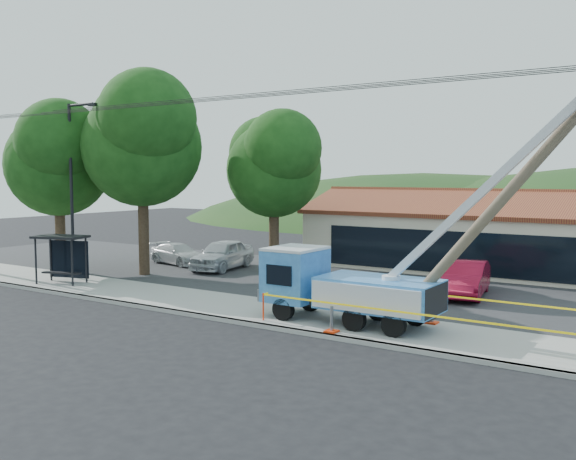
# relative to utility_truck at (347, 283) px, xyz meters

# --- Properties ---
(ground) EXTENTS (120.00, 120.00, 0.00)m
(ground) POSITION_rel_utility_truck_xyz_m (-2.49, -3.95, -1.59)
(ground) COLOR black
(ground) RESTS_ON ground
(curb) EXTENTS (60.00, 0.25, 0.15)m
(curb) POSITION_rel_utility_truck_xyz_m (-2.49, -1.85, -1.51)
(curb) COLOR #A3A098
(curb) RESTS_ON ground
(sidewalk) EXTENTS (60.00, 4.00, 0.15)m
(sidewalk) POSITION_rel_utility_truck_xyz_m (-2.49, 0.05, -1.51)
(sidewalk) COLOR #A3A098
(sidewalk) RESTS_ON ground
(parking_lot) EXTENTS (60.00, 12.00, 0.10)m
(parking_lot) POSITION_rel_utility_truck_xyz_m (-2.49, 8.05, -1.54)
(parking_lot) COLOR #28282B
(parking_lot) RESTS_ON ground
(strip_mall) EXTENTS (22.50, 8.53, 4.67)m
(strip_mall) POSITION_rel_utility_truck_xyz_m (1.51, 16.03, 0.29)
(strip_mall) COLOR beige
(strip_mall) RESTS_ON ground
(streetlight) EXTENTS (2.13, 0.22, 9.00)m
(streetlight) POSITION_rel_utility_truck_xyz_m (-16.27, 1.05, 3.71)
(streetlight) COLOR black
(streetlight) RESTS_ON ground
(tree_west_near) EXTENTS (7.56, 6.72, 10.80)m
(tree_west_near) POSITION_rel_utility_truck_xyz_m (-14.49, 4.05, 5.93)
(tree_west_near) COLOR #332316
(tree_west_near) RESTS_ON ground
(tree_west_far) EXTENTS (6.84, 6.08, 9.48)m
(tree_west_far) POSITION_rel_utility_truck_xyz_m (-19.49, 2.55, 4.95)
(tree_west_far) COLOR #332316
(tree_west_far) RESTS_ON ground
(tree_lot) EXTENTS (6.30, 5.60, 8.94)m
(tree_lot) POSITION_rel_utility_truck_xyz_m (-9.49, 9.05, 4.62)
(tree_lot) COLOR #332316
(tree_lot) RESTS_ON ground
(hill_west) EXTENTS (78.40, 56.00, 28.00)m
(hill_west) POSITION_rel_utility_truck_xyz_m (-17.49, 51.05, -1.59)
(hill_west) COLOR #173914
(hill_west) RESTS_ON ground
(utility_truck) EXTENTS (12.11, 3.50, 8.78)m
(utility_truck) POSITION_rel_utility_truck_xyz_m (0.00, 0.00, 0.00)
(utility_truck) COLOR black
(utility_truck) RESTS_ON ground
(leaning_pole) EXTENTS (7.31, 2.01, 8.76)m
(leaning_pole) POSITION_rel_utility_truck_xyz_m (5.45, 0.30, 3.27)
(leaning_pole) COLOR brown
(leaning_pole) RESTS_ON ground
(bus_shelter) EXTENTS (2.75, 2.12, 2.34)m
(bus_shelter) POSITION_rel_utility_truck_xyz_m (-15.65, -0.21, 0.27)
(bus_shelter) COLOR black
(bus_shelter) RESTS_ON ground
(caution_tape) EXTENTS (11.10, 3.48, 1.01)m
(caution_tape) POSITION_rel_utility_truck_xyz_m (2.81, 0.31, -0.69)
(caution_tape) COLOR #FF370D
(caution_tape) RESTS_ON ground
(car_silver) EXTENTS (2.83, 5.20, 1.68)m
(car_silver) POSITION_rel_utility_truck_xyz_m (-12.22, 7.84, -1.59)
(car_silver) COLOR #B6BABE
(car_silver) RESTS_ON ground
(car_red) EXTENTS (2.42, 4.87, 1.53)m
(car_red) POSITION_rel_utility_truck_xyz_m (1.85, 7.56, -1.59)
(car_red) COLOR maroon
(car_red) RESTS_ON ground
(car_white) EXTENTS (4.48, 2.52, 1.23)m
(car_white) POSITION_rel_utility_truck_xyz_m (-15.75, 7.99, -1.59)
(car_white) COLOR silver
(car_white) RESTS_ON ground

